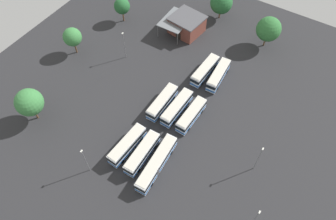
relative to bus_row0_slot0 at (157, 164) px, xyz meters
name	(u,v)px	position (x,y,z in m)	size (l,w,h in m)	color
ground_plane	(176,112)	(14.89, 4.17, -1.82)	(106.69, 106.69, 0.00)	#28282B
bus_row0_slot0	(157,164)	(0.00, 0.00, 0.00)	(14.19, 3.45, 3.44)	silver
bus_row0_slot1	(142,153)	(0.40, 4.08, 0.00)	(11.01, 2.90, 3.44)	silver
bus_row0_slot2	(127,145)	(0.29, 8.10, 0.00)	(10.90, 3.15, 3.44)	silver
bus_row1_slot0	(191,115)	(15.10, 0.02, 0.00)	(10.24, 2.88, 3.44)	silver
bus_row1_slot1	(177,108)	(15.16, 4.12, 0.00)	(10.95, 2.86, 3.44)	silver
bus_row1_slot2	(162,102)	(14.63, 8.00, 0.00)	(10.74, 2.70, 3.44)	silver
bus_row2_slot0	(218,75)	(30.03, 0.38, 0.00)	(10.67, 3.38, 3.44)	silver
bus_row2_slot1	(205,70)	(29.61, 4.18, 0.00)	(10.82, 3.05, 3.44)	silver
depot_building	(187,25)	(42.15, 17.15, 0.84)	(9.58, 9.98, 5.28)	brown
maintenance_shelter	(176,20)	(40.45, 19.93, 2.38)	(10.11, 7.44, 4.40)	slate
lamp_post_by_building	(124,44)	(23.70, 26.10, 2.99)	(0.56, 0.28, 8.78)	slate
lamp_post_mid_lot	(258,158)	(11.14, -18.15, 3.09)	(0.56, 0.28, 8.98)	slate
lamp_post_near_entrance	(254,220)	(-1.17, -22.49, 3.36)	(0.56, 0.28, 9.52)	slate
lamp_post_far_corner	(85,160)	(-8.40, 12.04, 2.99)	(0.56, 0.28, 8.78)	slate
tree_south_edge	(72,37)	(17.77, 39.15, 3.84)	(5.11, 5.11, 8.24)	brown
tree_northwest	(269,29)	(48.98, -4.86, 4.18)	(6.87, 6.87, 9.44)	brown
tree_east_edge	(29,102)	(-4.52, 31.91, 4.40)	(6.54, 6.54, 9.50)	brown
tree_northeast	(221,3)	(53.27, 11.80, 3.68)	(6.74, 6.74, 8.87)	brown
tree_north_edge	(122,6)	(36.10, 36.17, 3.54)	(4.78, 4.78, 7.78)	brown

